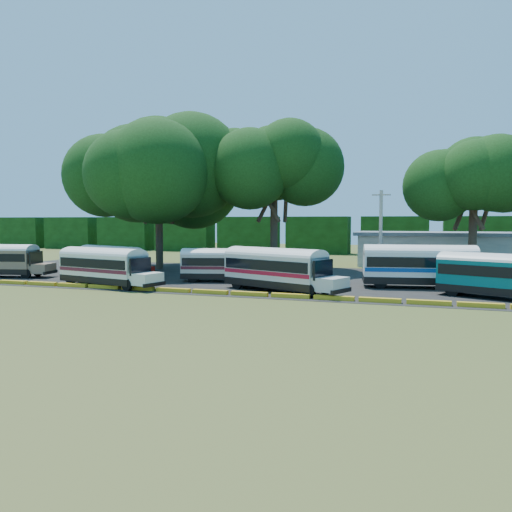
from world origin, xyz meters
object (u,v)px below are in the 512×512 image
(tree_west, at_px, (158,168))
(bus_teal, at_px, (502,273))
(bus_cream_west, at_px, (105,265))
(bus_white_red, at_px, (277,267))
(bus_red, at_px, (111,259))

(tree_west, bearing_deg, bus_teal, -19.75)
(bus_teal, relative_size, tree_west, 0.58)
(bus_teal, height_order, tree_west, tree_west)
(bus_cream_west, distance_m, bus_white_red, 14.07)
(bus_red, xyz_separation_m, tree_west, (0.07, 8.94, 9.38))
(bus_red, xyz_separation_m, bus_cream_west, (3.34, -5.71, 0.07))
(bus_cream_west, relative_size, bus_teal, 1.03)
(bus_white_red, relative_size, bus_teal, 1.06)
(tree_west, bearing_deg, bus_cream_west, -77.42)
(bus_cream_west, relative_size, tree_west, 0.59)
(bus_cream_west, height_order, bus_teal, bus_cream_west)
(bus_white_red, bearing_deg, tree_west, 165.60)
(bus_white_red, height_order, tree_west, tree_west)
(bus_teal, bearing_deg, bus_white_red, -152.31)
(bus_red, distance_m, bus_cream_west, 6.61)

